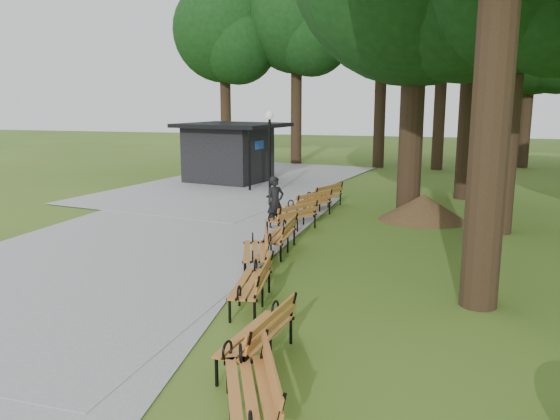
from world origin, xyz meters
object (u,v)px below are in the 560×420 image
(dirt_mound, at_px, (423,208))
(bench_7, at_px, (323,196))
(bench_5, at_px, (292,217))
(bench_1, at_px, (257,335))
(bench_3, at_px, (255,251))
(person, at_px, (275,203))
(bench_2, at_px, (251,284))
(bench_0, at_px, (249,393))
(kiosk, at_px, (228,153))
(bench_6, at_px, (309,204))
(lamp_post, at_px, (270,137))
(bench_4, at_px, (279,235))

(dirt_mound, bearing_deg, bench_7, 160.14)
(bench_5, xyz_separation_m, bench_7, (0.18, 3.88, 0.00))
(bench_1, xyz_separation_m, bench_5, (-1.55, 8.27, 0.00))
(bench_7, bearing_deg, bench_3, 21.74)
(bench_5, bearing_deg, bench_7, -156.15)
(person, distance_m, bench_2, 6.53)
(dirt_mound, xyz_separation_m, bench_0, (-1.72, -12.48, 0.01))
(bench_0, distance_m, bench_1, 1.65)
(bench_1, bearing_deg, dirt_mound, 176.03)
(kiosk, bearing_deg, bench_3, -54.70)
(kiosk, distance_m, bench_0, 20.29)
(bench_1, xyz_separation_m, bench_6, (-1.52, 10.44, 0.00))
(dirt_mound, bearing_deg, bench_0, -97.83)
(person, bearing_deg, kiosk, 70.91)
(lamp_post, distance_m, bench_5, 6.04)
(bench_2, height_order, bench_3, same)
(bench_3, bearing_deg, bench_7, 161.52)
(bench_2, bearing_deg, person, -175.93)
(kiosk, relative_size, lamp_post, 1.30)
(bench_4, relative_size, bench_5, 1.00)
(bench_6, distance_m, bench_7, 1.71)
(bench_7, bearing_deg, bench_1, 28.66)
(kiosk, xyz_separation_m, bench_3, (5.46, -12.93, -0.94))
(kiosk, relative_size, bench_0, 2.32)
(lamp_post, bearing_deg, bench_3, -75.74)
(person, height_order, bench_2, person)
(person, distance_m, dirt_mound, 4.87)
(bench_7, bearing_deg, bench_5, 19.55)
(bench_3, distance_m, bench_7, 7.76)
(kiosk, bearing_deg, bench_6, -39.54)
(kiosk, height_order, bench_1, kiosk)
(bench_0, bearing_deg, lamp_post, 172.55)
(bench_3, bearing_deg, bench_6, 162.78)
(lamp_post, height_order, bench_2, lamp_post)
(bench_0, bearing_deg, bench_2, 175.12)
(bench_5, distance_m, bench_7, 3.88)
(kiosk, bearing_deg, bench_4, -51.30)
(kiosk, bearing_deg, bench_5, -47.02)
(dirt_mound, relative_size, bench_0, 1.25)
(bench_6, bearing_deg, bench_7, -156.17)
(person, xyz_separation_m, lamp_post, (-1.63, 4.97, 1.63))
(bench_4, bearing_deg, bench_2, 4.83)
(dirt_mound, bearing_deg, bench_2, -108.67)
(bench_2, bearing_deg, bench_7, 175.57)
(bench_5, bearing_deg, lamp_post, -130.68)
(bench_2, distance_m, bench_4, 3.85)
(bench_4, bearing_deg, bench_3, -7.36)
(bench_2, xyz_separation_m, bench_5, (-0.74, 6.10, 0.00))
(bench_1, distance_m, bench_2, 2.32)
(bench_6, bearing_deg, dirt_mound, 125.68)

